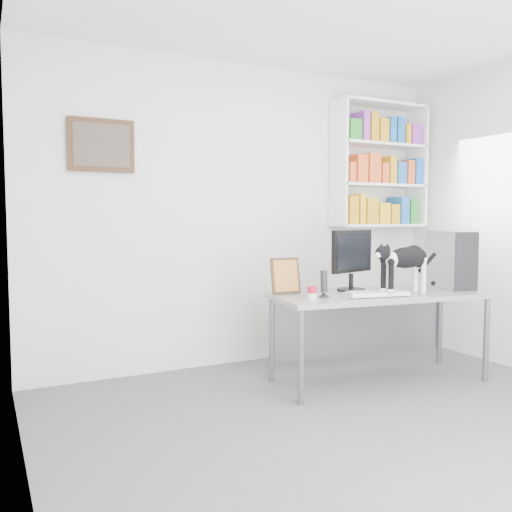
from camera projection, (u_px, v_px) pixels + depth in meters
name	position (u px, v px, depth m)	size (l,w,h in m)	color
room	(397.00, 214.00, 3.16)	(4.01, 4.01, 2.70)	#57575C
bookshelf	(379.00, 165.00, 5.40)	(1.03, 0.28, 1.24)	white
wall_art	(101.00, 145.00, 4.29)	(0.52, 0.04, 0.42)	#422715
desk	(379.00, 337.00, 4.37)	(1.73, 0.67, 0.72)	gray
monitor	(351.00, 260.00, 4.44)	(0.48, 0.23, 0.51)	black
keyboard	(376.00, 294.00, 4.18)	(0.49, 0.19, 0.04)	silver
pc_tower	(450.00, 259.00, 4.64)	(0.22, 0.49, 0.49)	#A7A8AC
speaker	(324.00, 283.00, 4.11)	(0.09, 0.09, 0.21)	black
leaning_print	(285.00, 275.00, 4.31)	(0.24, 0.10, 0.30)	#422715
soup_can	(312.00, 293.00, 3.98)	(0.07, 0.07, 0.10)	#B20F24
cat	(405.00, 270.00, 4.25)	(0.64, 0.17, 0.39)	black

